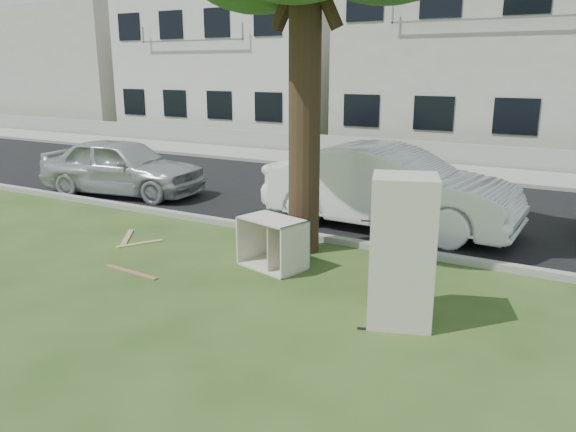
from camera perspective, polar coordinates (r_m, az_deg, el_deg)
The scene contains 16 objects.
ground at distance 8.38m, azimuth -1.79°, elevation -7.24°, with size 120.00×120.00×0.00m, color #284318.
road at distance 13.63m, azimuth 11.39°, elevation 1.17°, with size 120.00×7.00×0.01m, color black.
kerb_near at distance 10.43m, azimuth 5.21°, elevation -2.82°, with size 120.00×0.18×0.12m, color gray.
kerb_far at distance 16.98m, azimuth 15.18°, elevation 3.59°, with size 120.00×0.18×0.12m, color gray.
sidewalk at distance 18.36m, azimuth 16.33°, elevation 4.34°, with size 120.00×2.80×0.01m, color gray.
low_wall at distance 19.85m, azimuth 17.50°, elevation 6.00°, with size 120.00×0.15×0.70m, color gray.
townhouse_left at distance 28.99m, azimuth -4.32°, elevation 15.48°, with size 10.20×8.16×7.04m.
townhouse_center at distance 24.48m, azimuth 20.69°, elevation 15.22°, with size 11.22×8.16×7.44m.
filler_left at distance 38.86m, azimuth -21.86°, elevation 13.83°, with size 16.00×9.00×6.40m, color #BBB9AB.
fridge at distance 7.12m, azimuth 11.50°, elevation -3.47°, with size 0.78×0.73×1.90m, color #BAB6A7.
cabinet at distance 9.08m, azimuth -1.56°, elevation -2.73°, with size 1.06×0.65×0.82m, color silver.
plank_a at distance 9.28m, azimuth -15.65°, elevation -5.51°, with size 1.12×0.09×0.02m, color #8C6044.
plank_b at distance 11.16m, azimuth -16.01°, elevation -2.10°, with size 1.00×0.10×0.02m, color tan.
plank_c at distance 10.71m, azimuth -14.79°, elevation -2.72°, with size 0.85×0.10×0.02m, color tan.
car_center at distance 11.41m, azimuth 10.28°, elevation 2.85°, with size 1.76×5.05×1.66m, color white.
car_left at distance 14.92m, azimuth -16.46°, elevation 4.85°, with size 1.71×4.26×1.45m, color #A4A7AB.
Camera 1 is at (4.05, -6.64, 3.14)m, focal length 35.00 mm.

